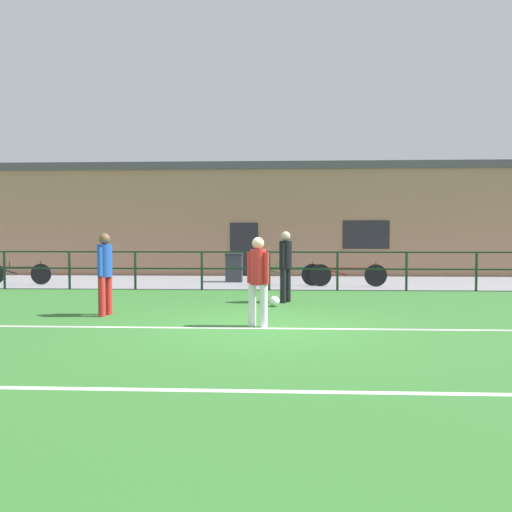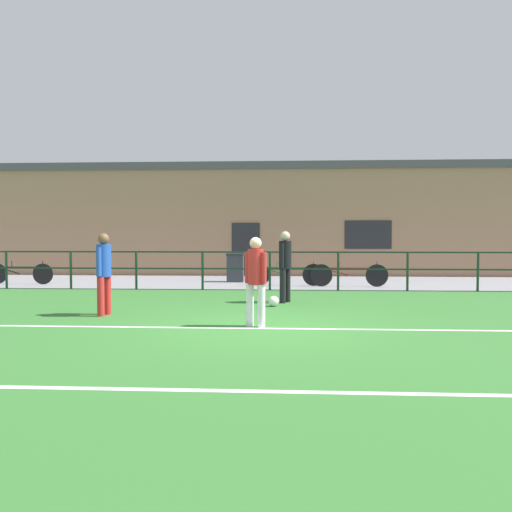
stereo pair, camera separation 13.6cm
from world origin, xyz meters
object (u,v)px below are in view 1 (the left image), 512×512
bicycle_parked_2 (285,274)px  player_winger (258,276)px  player_striker (105,269)px  soccer_ball_match (274,301)px  trash_bin_0 (234,267)px  bicycle_parked_1 (348,275)px  bicycle_parked_0 (18,274)px  player_goalkeeper (286,262)px

bicycle_parked_2 → player_winger: bearing=-94.6°
player_striker → soccer_ball_match: bearing=126.2°
player_winger → soccer_ball_match: player_winger is taller
bicycle_parked_2 → trash_bin_0: 2.12m
player_winger → bicycle_parked_1: player_winger is taller
player_striker → trash_bin_0: bearing=177.6°
soccer_ball_match → bicycle_parked_0: size_ratio=0.11×
bicycle_parked_0 → player_striker: bearing=-50.4°
bicycle_parked_1 → trash_bin_0: trash_bin_0 is taller
bicycle_parked_1 → bicycle_parked_2: size_ratio=1.00×
bicycle_parked_0 → player_goalkeeper: bearing=-24.0°
soccer_ball_match → bicycle_parked_2: 4.57m
bicycle_parked_1 → trash_bin_0: bearing=159.4°
soccer_ball_match → bicycle_parked_2: bearing=86.2°
soccer_ball_match → bicycle_parked_2: (0.30, 4.55, 0.26)m
bicycle_parked_1 → trash_bin_0: (-3.69, 1.39, 0.13)m
player_striker → player_goalkeeper: bearing=133.3°
soccer_ball_match → bicycle_parked_0: bicycle_parked_0 is taller
player_goalkeeper → bicycle_parked_2: (0.04, 3.87, -0.60)m
bicycle_parked_0 → bicycle_parked_1: bicycle_parked_1 is taller
bicycle_parked_0 → trash_bin_0: size_ratio=2.26×
player_striker → bicycle_parked_0: bearing=-127.4°
bicycle_parked_1 → player_winger: bearing=-110.0°
bicycle_parked_1 → soccer_ball_match: bearing=-117.3°
player_goalkeeper → soccer_ball_match: (-0.26, -0.69, -0.86)m
bicycle_parked_0 → bicycle_parked_1: size_ratio=0.92×
soccer_ball_match → bicycle_parked_0: 9.56m
soccer_ball_match → bicycle_parked_2: bicycle_parked_2 is taller
player_striker → bicycle_parked_1: player_striker is taller
soccer_ball_match → bicycle_parked_1: bicycle_parked_1 is taller
bicycle_parked_0 → trash_bin_0: (6.97, 1.21, 0.14)m
player_striker → bicycle_parked_0: 7.84m
player_winger → soccer_ball_match: 2.70m
player_winger → bicycle_parked_0: bearing=166.9°
player_winger → player_striker: bearing=-171.2°
player_goalkeeper → bicycle_parked_0: size_ratio=0.78×
bicycle_parked_1 → trash_bin_0: 3.95m
player_striker → bicycle_parked_2: bearing=161.2°
player_striker → bicycle_parked_2: (3.73, 6.02, -0.57)m
bicycle_parked_1 → player_striker: bearing=-134.2°
player_winger → bicycle_parked_0: 10.82m
player_goalkeeper → player_striker: 4.27m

